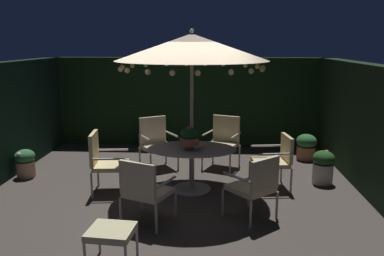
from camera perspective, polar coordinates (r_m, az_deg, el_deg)
ground_plane at (r=6.67m, az=-2.58°, el=-9.70°), size 6.85×6.94×0.02m
hedge_backdrop_rear at (r=9.60m, az=-0.60°, el=3.82°), size 6.85×0.30×2.14m
hedge_backdrop_right at (r=6.83m, az=25.82°, el=-0.94°), size 0.30×6.94×2.14m
patio_dining_table at (r=6.67m, az=-0.04°, el=-4.41°), size 1.51×1.12×0.75m
patio_umbrella at (r=6.39m, az=-0.04°, el=11.62°), size 2.48×2.48×2.70m
centerpiece_planter at (r=6.45m, az=-0.38°, el=-1.33°), size 0.32×0.32×0.40m
patio_chair_north at (r=6.95m, az=12.12°, el=-4.24°), size 0.69×0.66×0.93m
patio_chair_northeast at (r=7.98m, az=4.57°, el=-1.52°), size 0.79×0.78×1.03m
patio_chair_east at (r=7.95m, az=-5.24°, el=-1.74°), size 0.84×0.83×1.01m
patio_chair_southeast at (r=6.76m, az=-12.66°, el=-4.39°), size 0.65×0.66×1.03m
patio_chair_south at (r=5.48m, az=-6.97°, el=-8.63°), size 0.78×0.75×0.95m
patio_chair_southwest at (r=5.66m, az=9.22°, el=-7.99°), size 0.81×0.81×0.95m
ottoman_footrest at (r=4.68m, az=-11.67°, el=-14.72°), size 0.54×0.50×0.44m
potted_plant_back_center at (r=7.45m, az=18.51°, el=-5.26°), size 0.39×0.39×0.60m
potted_plant_right_far at (r=9.34m, az=5.00°, el=-0.91°), size 0.40×0.40×0.65m
potted_plant_left_far at (r=9.34m, az=-6.43°, el=-1.23°), size 0.43×0.43×0.61m
potted_plant_front_corner at (r=8.85m, az=16.25°, el=-2.55°), size 0.43×0.43×0.56m
potted_plant_right_near at (r=8.04m, az=-23.04°, el=-4.62°), size 0.37×0.37×0.53m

